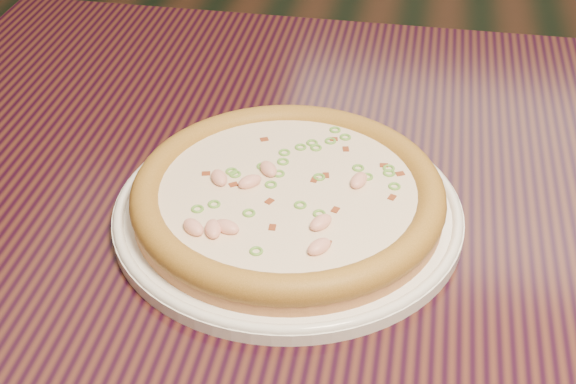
# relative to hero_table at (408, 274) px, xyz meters

# --- Properties ---
(ground) EXTENTS (9.00, 9.00, 0.00)m
(ground) POSITION_rel_hero_table_xyz_m (0.19, 0.79, -0.65)
(ground) COLOR black
(hero_table) EXTENTS (1.20, 0.80, 0.75)m
(hero_table) POSITION_rel_hero_table_xyz_m (0.00, 0.00, 0.00)
(hero_table) COLOR black
(hero_table) RESTS_ON ground
(plate) EXTENTS (0.33, 0.33, 0.02)m
(plate) POSITION_rel_hero_table_xyz_m (-0.12, -0.05, 0.11)
(plate) COLOR white
(plate) RESTS_ON hero_table
(pizza) EXTENTS (0.29, 0.29, 0.03)m
(pizza) POSITION_rel_hero_table_xyz_m (-0.12, -0.05, 0.13)
(pizza) COLOR #BD8149
(pizza) RESTS_ON plate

